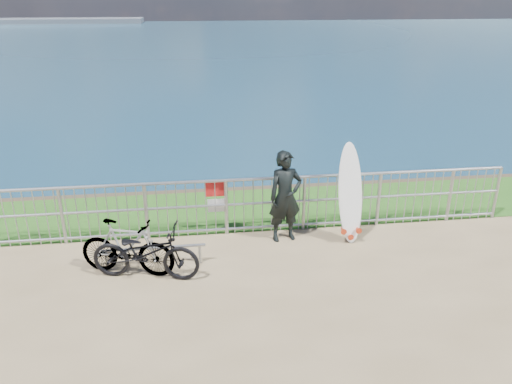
{
  "coord_description": "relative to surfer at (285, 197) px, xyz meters",
  "views": [
    {
      "loc": [
        -1.1,
        -7.05,
        4.35
      ],
      "look_at": [
        0.01,
        1.2,
        1.0
      ],
      "focal_mm": 35.0,
      "sensor_mm": 36.0,
      "label": 1
    }
  ],
  "objects": [
    {
      "name": "grass_strip",
      "position": [
        -0.56,
        1.45,
        -0.85
      ],
      "size": [
        120.0,
        120.0,
        0.0
      ],
      "primitive_type": "plane",
      "color": "#215316",
      "rests_on": "ground"
    },
    {
      "name": "bicycle_near",
      "position": [
        -2.48,
        -1.06,
        -0.4
      ],
      "size": [
        1.85,
        1.0,
        0.92
      ],
      "primitive_type": "imported",
      "rotation": [
        0.0,
        0.0,
        1.34
      ],
      "color": "black",
      "rests_on": "ground"
    },
    {
      "name": "seascape",
      "position": [
        -44.31,
        146.24,
        -4.89
      ],
      "size": [
        260.0,
        260.0,
        5.0
      ],
      "color": "brown",
      "rests_on": "ground"
    },
    {
      "name": "surfboard",
      "position": [
        1.17,
        -0.19,
        0.0
      ],
      "size": [
        0.57,
        0.52,
        1.87
      ],
      "color": "white",
      "rests_on": "ground"
    },
    {
      "name": "bicycle_far",
      "position": [
        -2.79,
        -0.89,
        -0.38
      ],
      "size": [
        1.67,
        0.93,
        0.97
      ],
      "primitive_type": "imported",
      "rotation": [
        0.0,
        0.0,
        1.26
      ],
      "color": "black",
      "rests_on": "ground"
    },
    {
      "name": "bike_rack",
      "position": [
        -2.39,
        -0.7,
        -0.56
      ],
      "size": [
        1.76,
        0.05,
        0.37
      ],
      "color": "#9A9DA2",
      "rests_on": "ground"
    },
    {
      "name": "railing",
      "position": [
        -0.55,
        0.36,
        -0.28
      ],
      "size": [
        10.06,
        0.1,
        1.13
      ],
      "color": "#9A9DA2",
      "rests_on": "ground"
    },
    {
      "name": "surfer",
      "position": [
        0.0,
        0.0,
        0.0
      ],
      "size": [
        0.69,
        0.52,
        1.72
      ],
      "primitive_type": "imported",
      "rotation": [
        0.0,
        0.0,
        0.18
      ],
      "color": "black",
      "rests_on": "ground"
    }
  ]
}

